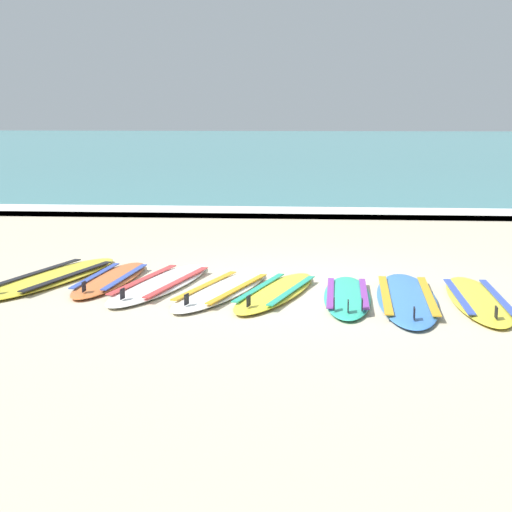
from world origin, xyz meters
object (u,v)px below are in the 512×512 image
surfboard_5 (347,296)px  surfboard_4 (276,292)px  surfboard_0 (52,277)px  surfboard_7 (478,299)px  surfboard_6 (407,298)px  surfboard_2 (161,283)px  surfboard_3 (222,290)px  surfboard_1 (110,279)px

surfboard_5 → surfboard_4: bearing=169.5°
surfboard_0 → surfboard_7: bearing=-8.7°
surfboard_5 → surfboard_6: same height
surfboard_6 → surfboard_2: bearing=169.6°
surfboard_3 → surfboard_0: bearing=166.4°
surfboard_0 → surfboard_7: size_ratio=1.18×
surfboard_2 → surfboard_3: same height
surfboard_3 → surfboard_5: (1.36, -0.19, 0.00)m
surfboard_1 → surfboard_4: same height
surfboard_4 → surfboard_1: bearing=165.5°
surfboard_5 → surfboard_0: bearing=168.6°
surfboard_5 → surfboard_6: size_ratio=0.80×
surfboard_5 → surfboard_3: bearing=172.0°
surfboard_1 → surfboard_7: same height
surfboard_4 → surfboard_6: (1.38, -0.17, -0.00)m
surfboard_3 → surfboard_6: size_ratio=0.90×
surfboard_0 → surfboard_7: 4.84m
surfboard_2 → surfboard_6: same height
surfboard_6 → surfboard_7: same height
surfboard_0 → surfboard_2: (1.34, -0.23, 0.00)m
surfboard_2 → surfboard_5: 2.14m
surfboard_1 → surfboard_7: 4.13m
surfboard_0 → surfboard_4: same height
surfboard_7 → surfboard_5: bearing=178.3°
surfboard_2 → surfboard_6: (2.71, -0.50, -0.00)m
surfboard_0 → surfboard_4: bearing=-11.7°
surfboard_1 → surfboard_3: 1.44m
surfboard_7 → surfboard_6: bearing=179.5°
surfboard_2 → surfboard_5: bearing=-12.5°
surfboard_1 → surfboard_6: same height
surfboard_5 → surfboard_7: bearing=-1.7°
surfboard_0 → surfboard_7: same height
surfboard_5 → surfboard_1: bearing=166.6°
surfboard_1 → surfboard_3: same height
surfboard_3 → surfboard_4: 0.60m
surfboard_5 → surfboard_7: 1.35m
surfboard_1 → surfboard_3: bearing=-18.6°
surfboard_5 → surfboard_7: same height
surfboard_7 → surfboard_4: bearing=175.1°
surfboard_1 → surfboard_5: size_ratio=1.04×
surfboard_0 → surfboard_1: (0.71, -0.04, 0.00)m
surfboard_5 → surfboard_2: bearing=167.5°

